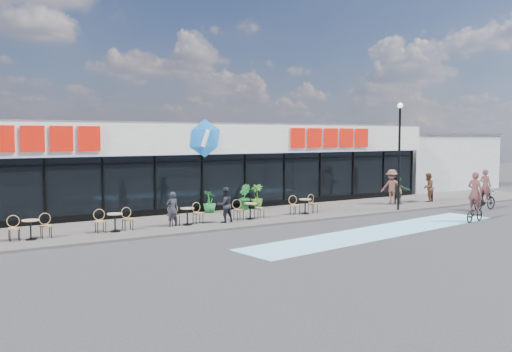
% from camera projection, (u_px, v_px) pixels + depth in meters
% --- Properties ---
extents(ground, '(120.00, 120.00, 0.00)m').
position_uv_depth(ground, '(281.00, 235.00, 21.39)').
color(ground, '#28282B').
rests_on(ground, ground).
extents(sidewalk, '(44.00, 5.00, 0.10)m').
position_uv_depth(sidewalk, '(226.00, 219.00, 25.21)').
color(sidewalk, '#4F4A46').
rests_on(sidewalk, ground).
extents(bike_lane, '(14.17, 4.13, 0.01)m').
position_uv_depth(bike_lane, '(382.00, 231.00, 22.20)').
color(bike_lane, '#77C0E1').
rests_on(bike_lane, ground).
extents(building, '(30.60, 6.57, 4.75)m').
position_uv_depth(building, '(179.00, 165.00, 29.65)').
color(building, black).
rests_on(building, ground).
extents(neighbour_building, '(9.20, 7.20, 4.11)m').
position_uv_depth(neighbour_building, '(422.00, 160.00, 41.29)').
color(neighbour_building, silver).
rests_on(neighbour_building, ground).
extents(lamp_post, '(0.28, 0.28, 5.50)m').
position_uv_depth(lamp_post, '(399.00, 147.00, 27.75)').
color(lamp_post, black).
rests_on(lamp_post, sidewalk).
extents(bistro_set_1, '(1.54, 0.62, 0.90)m').
position_uv_depth(bistro_set_1, '(30.00, 227.00, 19.99)').
color(bistro_set_1, tan).
rests_on(bistro_set_1, sidewalk).
extents(bistro_set_2, '(1.54, 0.62, 0.90)m').
position_uv_depth(bistro_set_2, '(114.00, 220.00, 21.63)').
color(bistro_set_2, tan).
rests_on(bistro_set_2, sidewalk).
extents(bistro_set_3, '(1.54, 0.62, 0.90)m').
position_uv_depth(bistro_set_3, '(186.00, 214.00, 23.27)').
color(bistro_set_3, tan).
rests_on(bistro_set_3, sidewalk).
extents(bistro_set_4, '(1.54, 0.62, 0.90)m').
position_uv_depth(bistro_set_4, '(249.00, 209.00, 24.91)').
color(bistro_set_4, tan).
rests_on(bistro_set_4, sidewalk).
extents(bistro_set_5, '(1.54, 0.62, 0.90)m').
position_uv_depth(bistro_set_5, '(304.00, 204.00, 26.56)').
color(bistro_set_5, tan).
rests_on(bistro_set_5, sidewalk).
extents(potted_plant_left, '(0.79, 0.79, 1.11)m').
position_uv_depth(potted_plant_left, '(210.00, 202.00, 26.91)').
color(potted_plant_left, '#1E692A').
rests_on(potted_plant_left, sidewalk).
extents(potted_plant_mid, '(0.98, 0.98, 1.27)m').
position_uv_depth(potted_plant_mid, '(256.00, 196.00, 28.46)').
color(potted_plant_mid, '#265518').
rests_on(potted_plant_mid, sidewalk).
extents(potted_plant_right, '(0.76, 0.85, 1.31)m').
position_uv_depth(potted_plant_right, '(244.00, 197.00, 28.07)').
color(potted_plant_right, '#1B6124').
rests_on(potted_plant_right, sidewalk).
extents(patron_left, '(0.57, 0.40, 1.47)m').
position_uv_depth(patron_left, '(172.00, 209.00, 22.83)').
color(patron_left, '#23232B').
rests_on(patron_left, sidewalk).
extents(patron_right, '(0.80, 0.65, 1.56)m').
position_uv_depth(patron_right, '(225.00, 205.00, 23.86)').
color(patron_right, black).
rests_on(patron_right, sidewalk).
extents(pedestrian_a, '(1.08, 1.42, 1.94)m').
position_uv_depth(pedestrian_a, '(392.00, 187.00, 30.26)').
color(pedestrian_a, brown).
rests_on(pedestrian_a, sidewalk).
extents(pedestrian_b, '(0.53, 1.44, 1.53)m').
position_uv_depth(pedestrian_b, '(398.00, 190.00, 30.37)').
color(pedestrian_b, '#1C3322').
rests_on(pedestrian_b, sidewalk).
extents(pedestrian_c, '(0.95, 0.83, 1.67)m').
position_uv_depth(pedestrian_c, '(428.00, 187.00, 31.33)').
color(pedestrian_c, '#4E2D1C').
rests_on(pedestrian_c, sidewalk).
extents(cyclist_a, '(1.63, 0.87, 2.29)m').
position_uv_depth(cyclist_a, '(475.00, 204.00, 24.66)').
color(cyclist_a, black).
rests_on(cyclist_a, ground).
extents(cyclist_b, '(1.84, 0.64, 2.17)m').
position_uv_depth(cyclist_b, '(485.00, 196.00, 28.44)').
color(cyclist_b, black).
rests_on(cyclist_b, ground).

